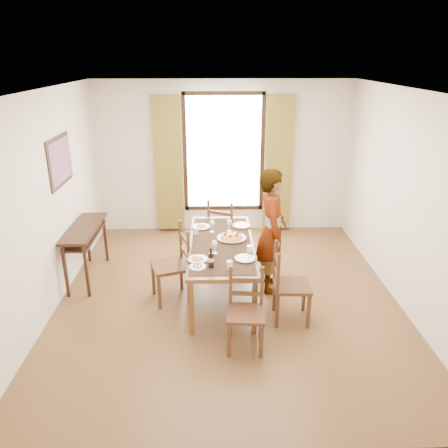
{
  "coord_description": "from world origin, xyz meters",
  "views": [
    {
      "loc": [
        -0.19,
        -5.18,
        3.08
      ],
      "look_at": [
        -0.05,
        0.15,
        1.0
      ],
      "focal_mm": 35.0,
      "sensor_mm": 36.0,
      "label": 1
    }
  ],
  "objects_px": {
    "dining_table": "(221,247)",
    "man": "(272,231)",
    "console_table": "(85,234)",
    "pasta_platter": "(232,236)"
  },
  "relations": [
    {
      "from": "console_table",
      "to": "man",
      "type": "relative_size",
      "value": 0.7
    },
    {
      "from": "pasta_platter",
      "to": "man",
      "type": "bearing_deg",
      "value": 1.45
    },
    {
      "from": "console_table",
      "to": "pasta_platter",
      "type": "distance_m",
      "value": 2.12
    },
    {
      "from": "man",
      "to": "pasta_platter",
      "type": "relative_size",
      "value": 4.29
    },
    {
      "from": "man",
      "to": "console_table",
      "type": "bearing_deg",
      "value": 84.5
    },
    {
      "from": "dining_table",
      "to": "man",
      "type": "distance_m",
      "value": 0.72
    },
    {
      "from": "dining_table",
      "to": "pasta_platter",
      "type": "distance_m",
      "value": 0.22
    },
    {
      "from": "dining_table",
      "to": "man",
      "type": "bearing_deg",
      "value": 11.04
    },
    {
      "from": "pasta_platter",
      "to": "dining_table",
      "type": "bearing_deg",
      "value": -139.31
    },
    {
      "from": "console_table",
      "to": "dining_table",
      "type": "height_order",
      "value": "console_table"
    }
  ]
}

